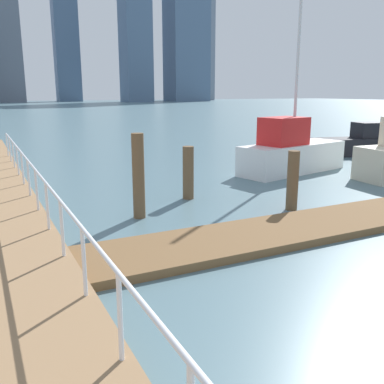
# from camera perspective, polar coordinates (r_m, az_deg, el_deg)

# --- Properties ---
(ground_plane) EXTENTS (300.00, 300.00, 0.00)m
(ground_plane) POSITION_cam_1_polar(r_m,az_deg,el_deg) (20.20, -13.83, 3.33)
(ground_plane) COLOR slate
(floating_dock) EXTENTS (14.52, 2.00, 0.18)m
(floating_dock) POSITION_cam_1_polar(r_m,az_deg,el_deg) (11.68, 18.93, -3.68)
(floating_dock) COLOR brown
(floating_dock) RESTS_ON ground_plane
(boardwalk_railing) EXTENTS (0.06, 26.26, 1.08)m
(boardwalk_railing) POSITION_cam_1_polar(r_m,az_deg,el_deg) (8.87, -18.06, -1.13)
(boardwalk_railing) COLOR white
(boardwalk_railing) RESTS_ON boardwalk
(dock_piling_1) EXTENTS (0.33, 0.33, 1.72)m
(dock_piling_1) POSITION_cam_1_polar(r_m,az_deg,el_deg) (12.56, 13.27, 1.47)
(dock_piling_1) COLOR brown
(dock_piling_1) RESTS_ON ground_plane
(dock_piling_2) EXTENTS (0.35, 0.35, 1.68)m
(dock_piling_2) POSITION_cam_1_polar(r_m,az_deg,el_deg) (13.53, -0.51, 2.58)
(dock_piling_2) COLOR brown
(dock_piling_2) RESTS_ON ground_plane
(dock_piling_3) EXTENTS (0.33, 0.33, 2.29)m
(dock_piling_3) POSITION_cam_1_polar(r_m,az_deg,el_deg) (11.48, -7.15, 2.09)
(dock_piling_3) COLOR brown
(dock_piling_3) RESTS_ON ground_plane
(moored_boat_0) EXTENTS (5.46, 2.71, 8.56)m
(moored_boat_0) POSITION_cam_1_polar(r_m,az_deg,el_deg) (18.53, 13.04, 5.26)
(moored_boat_0) COLOR white
(moored_boat_0) RESTS_ON ground_plane
(moored_boat_1) EXTENTS (5.51, 2.73, 1.74)m
(moored_boat_1) POSITION_cam_1_polar(r_m,az_deg,el_deg) (24.87, 21.34, 6.06)
(moored_boat_1) COLOR black
(moored_boat_1) RESTS_ON ground_plane
(skyline_tower_2) EXTENTS (11.79, 11.84, 33.97)m
(skyline_tower_2) POSITION_cam_1_polar(r_m,az_deg,el_deg) (151.76, -24.03, 17.32)
(skyline_tower_2) COLOR slate
(skyline_tower_2) RESTS_ON ground_plane
(skyline_tower_3) EXTENTS (8.04, 7.64, 52.49)m
(skyline_tower_3) POSITION_cam_1_polar(r_m,az_deg,el_deg) (158.77, -16.63, 21.03)
(skyline_tower_3) COLOR slate
(skyline_tower_3) RESTS_ON ground_plane
(skyline_tower_4) EXTENTS (8.82, 9.02, 60.68)m
(skyline_tower_4) POSITION_cam_1_polar(r_m,az_deg,el_deg) (148.35, -7.69, 23.63)
(skyline_tower_4) COLOR slate
(skyline_tower_4) RESTS_ON ground_plane
(skyline_tower_5) EXTENTS (14.05, 10.52, 55.96)m
(skyline_tower_5) POSITION_cam_1_polar(r_m,az_deg,el_deg) (156.02, -0.74, 22.34)
(skyline_tower_5) COLOR slate
(skyline_tower_5) RESTS_ON ground_plane
(skyline_tower_6) EXTENTS (11.38, 13.07, 58.70)m
(skyline_tower_6) POSITION_cam_1_polar(r_m,az_deg,el_deg) (177.80, 0.44, 21.67)
(skyline_tower_6) COLOR gray
(skyline_tower_6) RESTS_ON ground_plane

